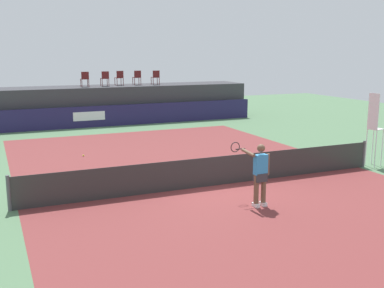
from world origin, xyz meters
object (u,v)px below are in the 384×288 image
(spectator_chair_right, at_px, (137,77))
(umpire_chair, at_px, (374,125))
(net_post_near, at_px, (9,193))
(spectator_chair_left, at_px, (105,78))
(spectator_chair_center, at_px, (119,77))
(tennis_player, at_px, (260,173))
(tennis_ball, at_px, (83,156))
(net_post_far, at_px, (364,154))
(spectator_chair_far_left, at_px, (85,78))
(spectator_chair_far_right, at_px, (156,77))

(spectator_chair_right, relative_size, umpire_chair, 0.32)
(umpire_chair, xyz_separation_m, net_post_near, (-12.78, 0.02, -1.09))
(spectator_chair_left, relative_size, spectator_chair_center, 1.00)
(umpire_chair, height_order, tennis_player, umpire_chair)
(tennis_player, height_order, tennis_ball, tennis_player)
(spectator_chair_right, height_order, net_post_far, spectator_chair_right)
(spectator_chair_far_left, relative_size, umpire_chair, 0.32)
(spectator_chair_left, bearing_deg, umpire_chair, -66.59)
(spectator_chair_far_left, distance_m, spectator_chair_left, 1.21)
(spectator_chair_far_right, xyz_separation_m, net_post_near, (-9.46, -15.08, -2.19))
(umpire_chair, bearing_deg, net_post_near, 179.91)
(spectator_chair_far_right, bearing_deg, spectator_chair_right, 163.22)
(spectator_chair_center, bearing_deg, tennis_player, -92.61)
(spectator_chair_right, xyz_separation_m, net_post_far, (4.05, -15.41, -2.19))
(net_post_far, bearing_deg, spectator_chair_right, 104.71)
(spectator_chair_far_right, height_order, tennis_player, spectator_chair_far_right)
(spectator_chair_far_left, height_order, spectator_chair_left, same)
(net_post_near, xyz_separation_m, tennis_player, (6.43, -2.33, 0.46))
(spectator_chair_left, height_order, tennis_player, spectator_chair_left)
(umpire_chair, height_order, net_post_near, umpire_chair)
(spectator_chair_far_right, bearing_deg, spectator_chair_center, 169.12)
(tennis_ball, bearing_deg, umpire_chair, -31.93)
(spectator_chair_far_left, xyz_separation_m, net_post_near, (-5.03, -15.04, -2.19))
(tennis_ball, bearing_deg, tennis_player, -68.31)
(spectator_chair_far_left, bearing_deg, tennis_player, -85.38)
(net_post_far, xyz_separation_m, tennis_player, (-5.97, -2.33, 0.46))
(umpire_chair, distance_m, tennis_player, 6.79)
(umpire_chair, distance_m, tennis_ball, 11.49)
(spectator_chair_right, bearing_deg, tennis_player, -96.19)
(spectator_chair_right, bearing_deg, net_post_near, -118.46)
(spectator_chair_far_right, bearing_deg, spectator_chair_far_left, -179.54)
(spectator_chair_center, height_order, tennis_ball, spectator_chair_center)
(spectator_chair_right, relative_size, spectator_chair_far_right, 1.00)
(spectator_chair_left, bearing_deg, spectator_chair_far_right, -0.18)
(net_post_far, xyz_separation_m, tennis_ball, (-9.28, 6.00, -0.46))
(spectator_chair_center, relative_size, net_post_far, 0.89)
(spectator_chair_far_left, bearing_deg, net_post_far, -63.89)
(net_post_far, relative_size, tennis_player, 0.56)
(spectator_chair_left, xyz_separation_m, net_post_near, (-6.24, -15.09, -2.19))
(net_post_near, bearing_deg, spectator_chair_far_right, 57.89)
(umpire_chair, height_order, net_post_far, umpire_chair)
(spectator_chair_left, distance_m, umpire_chair, 16.50)
(spectator_chair_right, bearing_deg, spectator_chair_far_left, -173.65)
(spectator_chair_center, bearing_deg, net_post_far, -71.60)
(spectator_chair_right, distance_m, umpire_chair, 16.09)
(spectator_chair_right, xyz_separation_m, net_post_near, (-8.35, -15.41, -2.19))
(tennis_ball, bearing_deg, spectator_chair_center, 66.52)
(spectator_chair_far_left, xyz_separation_m, spectator_chair_center, (2.22, 0.46, 0.00))
(net_post_near, distance_m, tennis_player, 6.85)
(spectator_chair_center, distance_m, tennis_ball, 10.69)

